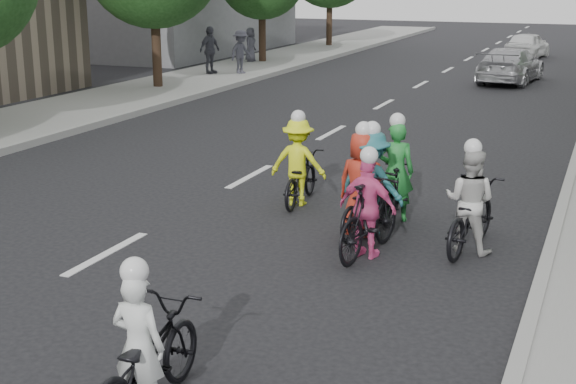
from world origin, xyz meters
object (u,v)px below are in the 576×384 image
Objects in this scene: cyclist_4 at (371,191)px; follow_car_lead at (511,65)px; cyclist_1 at (299,170)px; spectator_1 at (210,50)px; cyclist_2 at (396,183)px; follow_car_trail at (527,45)px; cyclist_5 at (144,359)px; cyclist_3 at (369,214)px; cyclist_0 at (363,195)px; spectator_2 at (250,45)px; spectator_0 at (241,52)px; cyclist_6 at (470,211)px.

cyclist_4 is 0.40× the size of follow_car_lead.
cyclist_1 is 18.29m from spectator_1.
follow_car_trail is (-0.92, 27.87, 0.01)m from cyclist_2.
cyclist_1 is 7.23m from cyclist_5.
cyclist_5 is at bearing 73.69° from cyclist_2.
cyclist_0 is at bearing -59.32° from cyclist_3.
cyclist_4 is at bearing -152.51° from spectator_2.
cyclist_2 is at bearing -128.92° from spectator_0.
cyclist_6 reaches higher than follow_car_lead.
spectator_2 is (-11.18, -7.55, 0.26)m from follow_car_trail.
cyclist_5 is 25.12m from spectator_1.
cyclist_5 is 25.38m from follow_car_lead.
cyclist_6 is at bearing -110.40° from cyclist_5.
cyclist_6 is (1.41, -1.11, -0.02)m from cyclist_2.
cyclist_0 reaches higher than follow_car_lead.
cyclist_1 is 18.31m from follow_car_lead.
cyclist_0 is 24.35m from spectator_2.
cyclist_5 is 1.30× the size of spectator_2.
cyclist_0 is 20.16m from spectator_1.
cyclist_4 reaches higher than cyclist_1.
cyclist_6 is 19.71m from follow_car_lead.
cyclist_4 reaches higher than cyclist_6.
cyclist_3 reaches higher than follow_car_trail.
cyclist_5 is 1.15× the size of spectator_0.
cyclist_2 reaches higher than follow_car_trail.
cyclist_4 reaches higher than follow_car_lead.
spectator_1 reaches higher than spectator_0.
cyclist_5 is at bearing 93.02° from cyclist_0.
cyclist_0 is 0.90× the size of cyclist_6.
cyclist_1 is at bearing 96.44° from follow_car_trail.
cyclist_3 is at bearing 117.55° from cyclist_0.
cyclist_1 reaches higher than cyclist_3.
cyclist_0 is at bearing -94.32° from cyclist_5.
follow_car_lead is 2.67× the size of spectator_0.
spectator_1 is at bearing -49.72° from cyclist_0.
follow_car_lead is at bearing -79.34° from cyclist_4.
cyclist_4 is 19.43m from follow_car_lead.
spectator_0 is 0.92× the size of spectator_1.
cyclist_3 is at bearing 97.51° from follow_car_lead.
cyclist_3 is 25.36m from spectator_2.
cyclist_6 is (1.31, 0.81, -0.02)m from cyclist_3.
cyclist_1 is 0.98× the size of cyclist_4.
cyclist_3 is 1.07× the size of cyclist_4.
cyclist_1 is 0.98× the size of cyclist_2.
follow_car_trail is 13.49m from spectator_2.
cyclist_4 reaches higher than cyclist_3.
spectator_1 reaches higher than follow_car_trail.
spectator_2 is at bearing -51.05° from cyclist_4.
cyclist_6 reaches higher than cyclist_1.
cyclist_2 is at bearing -77.99° from cyclist_3.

